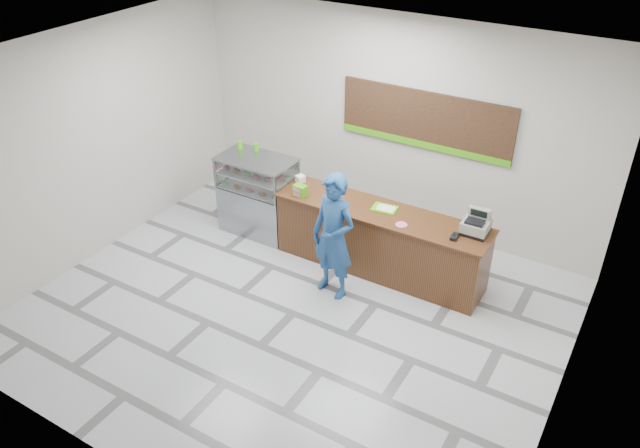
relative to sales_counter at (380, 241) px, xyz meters
The scene contains 16 objects.
floor 1.72m from the sales_counter, 109.54° to the right, with size 7.00×7.00×0.00m, color #BCBCC1.
back_wall 1.98m from the sales_counter, 110.77° to the left, with size 7.00×7.00×0.00m, color beige.
ceiling 3.41m from the sales_counter, 109.54° to the right, with size 7.00×7.00×0.00m, color silver.
sales_counter is the anchor object (origin of this frame).
display_case 2.23m from the sales_counter, behind, with size 1.22×0.72×1.33m.
menu_board 2.00m from the sales_counter, 90.00° to the left, with size 2.80×0.06×0.90m.
cash_register 1.50m from the sales_counter, ahead, with size 0.36×0.38×0.33m.
card_terminal 1.29m from the sales_counter, ahead, with size 0.09×0.18×0.04m, color black.
serving_tray 0.53m from the sales_counter, 82.34° to the left, with size 0.38×0.30×0.02m.
napkin_box 1.61m from the sales_counter, behind, with size 0.13×0.13×0.11m, color white.
straw_cup 1.11m from the sales_counter, behind, with size 0.08×0.08×0.11m, color silver.
promo_box 1.41m from the sales_counter, behind, with size 0.19×0.13×0.17m, color #49AD12.
donut_decal 0.68m from the sales_counter, 25.24° to the right, with size 0.17×0.17×0.00m, color pink.
green_cup_left 2.79m from the sales_counter, behind, with size 0.09×0.09×0.14m, color #49AD12.
green_cup_right 2.55m from the sales_counter, behind, with size 0.08×0.08×0.13m, color #49AD12.
customer 0.98m from the sales_counter, 111.37° to the right, with size 0.69×0.45×1.89m, color #204C85.
Camera 1 is at (3.78, -5.58, 5.61)m, focal length 35.00 mm.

